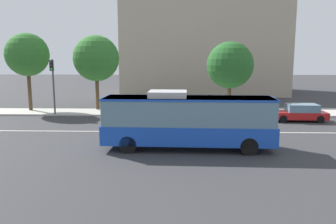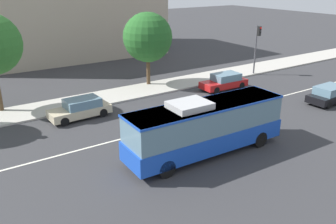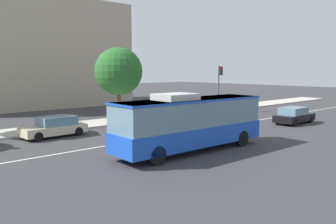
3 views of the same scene
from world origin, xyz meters
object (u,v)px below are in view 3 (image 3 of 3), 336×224
at_px(sedan_red, 194,112).
at_px(traffic_light_mid_block, 220,81).
at_px(sedan_beige, 55,127).
at_px(street_tree_kerbside_left, 119,71).
at_px(sedan_black, 294,115).
at_px(transit_bus, 190,121).

xyz_separation_m(sedan_red, traffic_light_mid_block, (6.16, 1.98, 2.84)).
distance_m(sedan_beige, street_tree_kerbside_left, 10.40).
relative_size(sedan_red, sedan_black, 1.01).
xyz_separation_m(transit_bus, sedan_black, (14.52, 1.29, -1.09)).
height_order(sedan_red, sedan_black, same).
distance_m(sedan_red, sedan_black, 9.13).
height_order(sedan_red, sedan_beige, same).
relative_size(sedan_beige, traffic_light_mid_block, 0.88).
bearing_deg(sedan_red, street_tree_kerbside_left, -40.86).
height_order(sedan_beige, traffic_light_mid_block, traffic_light_mid_block).
xyz_separation_m(transit_bus, sedan_red, (9.81, 9.11, -1.09)).
bearing_deg(sedan_beige, sedan_red, 175.81).
bearing_deg(sedan_black, sedan_beige, 154.47).
bearing_deg(sedan_red, sedan_beige, 0.31).
distance_m(transit_bus, sedan_beige, 10.49).
relative_size(sedan_red, street_tree_kerbside_left, 0.66).
bearing_deg(sedan_red, sedan_black, 123.46).
distance_m(transit_bus, traffic_light_mid_block, 19.52).
xyz_separation_m(sedan_red, sedan_beige, (-13.84, 0.51, 0.00)).
bearing_deg(sedan_black, street_tree_kerbside_left, 126.64).
height_order(sedan_black, street_tree_kerbside_left, street_tree_kerbside_left).
distance_m(sedan_black, street_tree_kerbside_left, 16.70).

